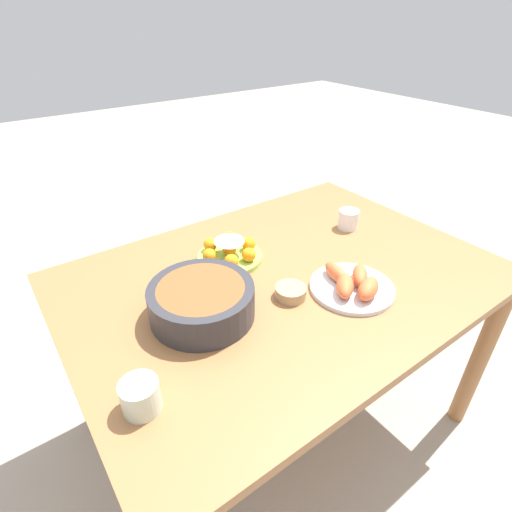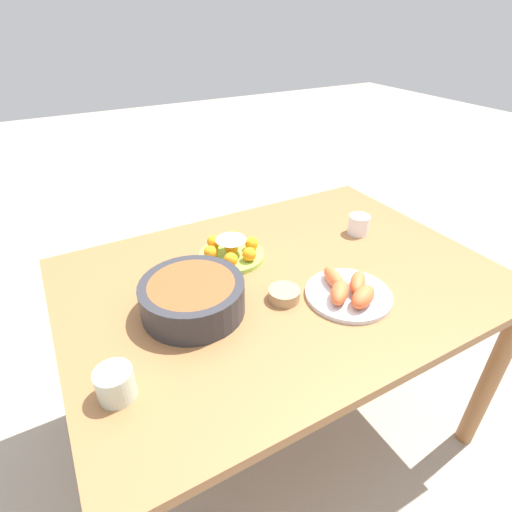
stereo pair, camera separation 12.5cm
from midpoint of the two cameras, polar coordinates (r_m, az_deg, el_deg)
ground_plane at (r=1.76m, az=0.84°, el=-22.28°), size 12.00×12.00×0.00m
dining_table at (r=1.30m, az=1.06°, el=-6.04°), size 1.30×0.93×0.72m
cake_plate at (r=1.30m, az=-6.54°, el=0.44°), size 0.21×0.21×0.08m
serving_bowl at (r=1.08m, az=-11.11°, el=-6.41°), size 0.28×0.28×0.09m
sauce_bowl at (r=1.14m, az=1.82°, el=-5.24°), size 0.09×0.09×0.03m
seafood_platter at (r=1.18m, az=10.67°, el=-4.13°), size 0.25×0.25×0.07m
cup_near at (r=1.51m, az=10.77°, el=5.12°), size 0.07×0.07×0.07m
cup_far at (r=0.91m, az=-20.23°, el=-18.48°), size 0.08×0.08×0.07m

